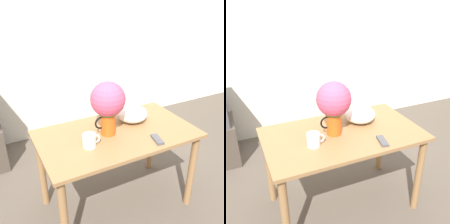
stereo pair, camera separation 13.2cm
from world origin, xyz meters
The scene contains 7 objects.
ground_plane centered at (0.00, 0.00, 0.00)m, with size 12.00×12.00×0.00m, color brown.
wall_back centered at (0.00, 1.65, 1.30)m, with size 8.00×0.05×2.60m.
table centered at (-0.09, 0.05, 0.65)m, with size 1.31×0.75×0.77m.
flower_vase centered at (-0.17, 0.07, 1.05)m, with size 0.28×0.28×0.45m.
coffee_mug centered at (-0.37, -0.04, 0.82)m, with size 0.14×0.10×0.10m.
white_bowl centered at (0.13, 0.17, 0.84)m, with size 0.27×0.27×0.14m.
remote_control centered at (0.13, -0.21, 0.78)m, with size 0.09×0.16×0.02m.
Camera 2 is at (-0.89, -1.66, 1.87)m, focal length 42.00 mm.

